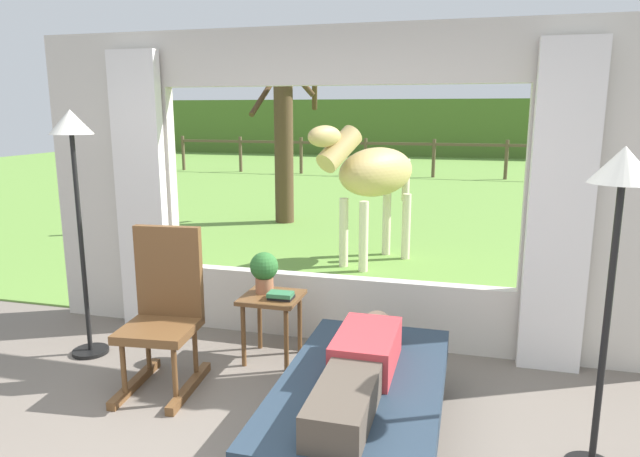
# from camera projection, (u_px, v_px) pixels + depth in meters

# --- Properties ---
(back_wall_with_window) EXTENTS (5.20, 0.12, 2.55)m
(back_wall_with_window) POSITION_uv_depth(u_px,v_px,m) (335.00, 193.00, 4.58)
(back_wall_with_window) COLOR beige
(back_wall_with_window) RESTS_ON ground_plane
(curtain_panel_left) EXTENTS (0.44, 0.10, 2.40)m
(curtain_panel_left) POSITION_uv_depth(u_px,v_px,m) (141.00, 194.00, 4.89)
(curtain_panel_left) COLOR silver
(curtain_panel_left) RESTS_ON ground_plane
(curtain_panel_right) EXTENTS (0.44, 0.10, 2.40)m
(curtain_panel_right) POSITION_uv_depth(u_px,v_px,m) (560.00, 212.00, 4.03)
(curtain_panel_right) COLOR silver
(curtain_panel_right) RESTS_ON ground_plane
(outdoor_pasture_lawn) EXTENTS (36.00, 21.68, 0.02)m
(outdoor_pasture_lawn) POSITION_uv_depth(u_px,v_px,m) (429.00, 183.00, 15.14)
(outdoor_pasture_lawn) COLOR olive
(outdoor_pasture_lawn) RESTS_ON ground_plane
(distant_hill_ridge) EXTENTS (36.00, 2.00, 2.40)m
(distant_hill_ridge) POSITION_uv_depth(u_px,v_px,m) (448.00, 128.00, 24.21)
(distant_hill_ridge) COLOR #4B6B2A
(distant_hill_ridge) RESTS_ON ground_plane
(recliner_sofa) EXTENTS (0.90, 1.70, 0.42)m
(recliner_sofa) POSITION_uv_depth(u_px,v_px,m) (361.00, 411.00, 3.24)
(recliner_sofa) COLOR black
(recliner_sofa) RESTS_ON ground_plane
(reclining_person) EXTENTS (0.34, 1.43, 0.22)m
(reclining_person) POSITION_uv_depth(u_px,v_px,m) (360.00, 365.00, 3.13)
(reclining_person) COLOR #B23338
(reclining_person) RESTS_ON recliner_sofa
(rocking_chair) EXTENTS (0.53, 0.72, 1.12)m
(rocking_chair) POSITION_uv_depth(u_px,v_px,m) (164.00, 310.00, 3.93)
(rocking_chair) COLOR brown
(rocking_chair) RESTS_ON ground_plane
(side_table) EXTENTS (0.44, 0.44, 0.52)m
(side_table) POSITION_uv_depth(u_px,v_px,m) (272.00, 307.00, 4.34)
(side_table) COLOR brown
(side_table) RESTS_ON ground_plane
(potted_plant) EXTENTS (0.22, 0.22, 0.32)m
(potted_plant) POSITION_uv_depth(u_px,v_px,m) (264.00, 270.00, 4.36)
(potted_plant) COLOR #9E6042
(potted_plant) RESTS_ON side_table
(book_stack) EXTENTS (0.19, 0.15, 0.05)m
(book_stack) POSITION_uv_depth(u_px,v_px,m) (281.00, 296.00, 4.24)
(book_stack) COLOR black
(book_stack) RESTS_ON side_table
(floor_lamp_left) EXTENTS (0.32, 0.32, 1.92)m
(floor_lamp_left) POSITION_uv_depth(u_px,v_px,m) (74.00, 160.00, 4.22)
(floor_lamp_left) COLOR black
(floor_lamp_left) RESTS_ON ground_plane
(floor_lamp_right) EXTENTS (0.32, 0.32, 1.74)m
(floor_lamp_right) POSITION_uv_depth(u_px,v_px,m) (618.00, 215.00, 2.76)
(floor_lamp_right) COLOR black
(floor_lamp_right) RESTS_ON ground_plane
(horse) EXTENTS (1.22, 1.73, 1.73)m
(horse) POSITION_uv_depth(u_px,v_px,m) (372.00, 174.00, 6.90)
(horse) COLOR tan
(horse) RESTS_ON outdoor_pasture_lawn
(pasture_tree) EXTENTS (1.18, 1.22, 3.17)m
(pasture_tree) POSITION_uv_depth(u_px,v_px,m) (285.00, 129.00, 9.48)
(pasture_tree) COLOR #4C3823
(pasture_tree) RESTS_ON outdoor_pasture_lawn
(pasture_fence_line) EXTENTS (16.10, 0.10, 1.10)m
(pasture_fence_line) POSITION_uv_depth(u_px,v_px,m) (434.00, 152.00, 16.28)
(pasture_fence_line) COLOR brown
(pasture_fence_line) RESTS_ON outdoor_pasture_lawn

